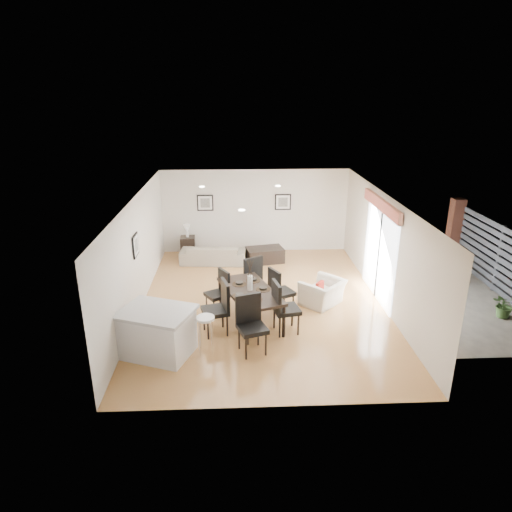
{
  "coord_description": "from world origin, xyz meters",
  "views": [
    {
      "loc": [
        -0.62,
        -10.36,
        5.07
      ],
      "look_at": [
        -0.13,
        0.4,
        1.12
      ],
      "focal_mm": 32.0,
      "sensor_mm": 36.0,
      "label": 1
    }
  ],
  "objects_px": {
    "dining_chair_wnear": "(220,305)",
    "kitchen_island": "(158,332)",
    "sofa": "(213,254)",
    "dining_chair_head": "(250,320)",
    "coffee_table": "(265,255)",
    "side_table": "(188,246)",
    "dining_chair_enear": "(282,305)",
    "bar_stool": "(205,322)",
    "dining_chair_wfar": "(220,289)",
    "dining_table": "(250,293)",
    "dining_chair_foot": "(251,275)",
    "dining_chair_efar": "(279,289)",
    "armchair": "(322,292)"
  },
  "relations": [
    {
      "from": "armchair",
      "to": "dining_chair_wnear",
      "type": "distance_m",
      "value": 2.85
    },
    {
      "from": "dining_table",
      "to": "sofa",
      "type": "bearing_deg",
      "value": 85.36
    },
    {
      "from": "dining_chair_enear",
      "to": "dining_chair_foot",
      "type": "xyz_separation_m",
      "value": [
        -0.63,
        1.71,
        -0.01
      ]
    },
    {
      "from": "armchair",
      "to": "coffee_table",
      "type": "relative_size",
      "value": 0.87
    },
    {
      "from": "sofa",
      "to": "dining_chair_foot",
      "type": "distance_m",
      "value": 2.89
    },
    {
      "from": "dining_chair_wnear",
      "to": "armchair",
      "type": "bearing_deg",
      "value": 102.53
    },
    {
      "from": "dining_chair_head",
      "to": "bar_stool",
      "type": "relative_size",
      "value": 1.49
    },
    {
      "from": "sofa",
      "to": "dining_chair_head",
      "type": "xyz_separation_m",
      "value": [
        0.98,
        -5.07,
        0.38
      ]
    },
    {
      "from": "dining_table",
      "to": "dining_chair_wnear",
      "type": "distance_m",
      "value": 0.82
    },
    {
      "from": "dining_chair_foot",
      "to": "side_table",
      "type": "bearing_deg",
      "value": -90.55
    },
    {
      "from": "dining_chair_enear",
      "to": "bar_stool",
      "type": "distance_m",
      "value": 1.78
    },
    {
      "from": "dining_chair_wfar",
      "to": "sofa",
      "type": "bearing_deg",
      "value": 154.41
    },
    {
      "from": "side_table",
      "to": "bar_stool",
      "type": "bearing_deg",
      "value": -81.1
    },
    {
      "from": "dining_chair_wfar",
      "to": "bar_stool",
      "type": "relative_size",
      "value": 1.31
    },
    {
      "from": "dining_chair_efar",
      "to": "dining_chair_foot",
      "type": "distance_m",
      "value": 1.0
    },
    {
      "from": "dining_chair_wnear",
      "to": "dining_chair_wfar",
      "type": "relative_size",
      "value": 1.14
    },
    {
      "from": "dining_table",
      "to": "bar_stool",
      "type": "height_order",
      "value": "dining_table"
    },
    {
      "from": "dining_chair_efar",
      "to": "coffee_table",
      "type": "xyz_separation_m",
      "value": [
        -0.11,
        3.45,
        -0.4
      ]
    },
    {
      "from": "dining_chair_wnear",
      "to": "dining_chair_efar",
      "type": "relative_size",
      "value": 1.08
    },
    {
      "from": "dining_chair_enear",
      "to": "coffee_table",
      "type": "relative_size",
      "value": 1.08
    },
    {
      "from": "dining_table",
      "to": "coffee_table",
      "type": "height_order",
      "value": "dining_table"
    },
    {
      "from": "armchair",
      "to": "bar_stool",
      "type": "relative_size",
      "value": 1.21
    },
    {
      "from": "dining_chair_enear",
      "to": "bar_stool",
      "type": "bearing_deg",
      "value": 103.52
    },
    {
      "from": "coffee_table",
      "to": "bar_stool",
      "type": "xyz_separation_m",
      "value": [
        -1.52,
        -5.16,
        0.47
      ]
    },
    {
      "from": "dining_table",
      "to": "dining_chair_enear",
      "type": "height_order",
      "value": "dining_chair_enear"
    },
    {
      "from": "dining_chair_head",
      "to": "coffee_table",
      "type": "bearing_deg",
      "value": 64.71
    },
    {
      "from": "coffee_table",
      "to": "side_table",
      "type": "height_order",
      "value": "side_table"
    },
    {
      "from": "dining_table",
      "to": "dining_chair_enear",
      "type": "distance_m",
      "value": 0.85
    },
    {
      "from": "dining_chair_efar",
      "to": "dining_chair_wfar",
      "type": "bearing_deg",
      "value": 59.69
    },
    {
      "from": "kitchen_island",
      "to": "dining_chair_head",
      "type": "bearing_deg",
      "value": 22.92
    },
    {
      "from": "dining_chair_foot",
      "to": "bar_stool",
      "type": "distance_m",
      "value": 2.66
    },
    {
      "from": "dining_table",
      "to": "coffee_table",
      "type": "bearing_deg",
      "value": 62.13
    },
    {
      "from": "dining_table",
      "to": "bar_stool",
      "type": "xyz_separation_m",
      "value": [
        -0.94,
        -1.26,
        -0.03
      ]
    },
    {
      "from": "sofa",
      "to": "kitchen_island",
      "type": "bearing_deg",
      "value": 84.93
    },
    {
      "from": "dining_chair_foot",
      "to": "side_table",
      "type": "distance_m",
      "value": 3.94
    },
    {
      "from": "dining_chair_efar",
      "to": "coffee_table",
      "type": "bearing_deg",
      "value": -24.81
    },
    {
      "from": "dining_chair_wfar",
      "to": "dining_chair_enear",
      "type": "bearing_deg",
      "value": 21.88
    },
    {
      "from": "dining_chair_wnear",
      "to": "dining_chair_enear",
      "type": "distance_m",
      "value": 1.35
    },
    {
      "from": "dining_chair_enear",
      "to": "dining_chair_wfar",
      "type": "bearing_deg",
      "value": 41.25
    },
    {
      "from": "kitchen_island",
      "to": "armchair",
      "type": "bearing_deg",
      "value": 50.41
    },
    {
      "from": "dining_chair_wfar",
      "to": "dining_chair_head",
      "type": "xyz_separation_m",
      "value": [
        0.67,
        -1.73,
        0.08
      ]
    },
    {
      "from": "dining_chair_wnear",
      "to": "dining_chair_head",
      "type": "height_order",
      "value": "dining_chair_wnear"
    },
    {
      "from": "dining_chair_foot",
      "to": "kitchen_island",
      "type": "height_order",
      "value": "dining_chair_foot"
    },
    {
      "from": "dining_chair_wnear",
      "to": "kitchen_island",
      "type": "height_order",
      "value": "dining_chair_wnear"
    },
    {
      "from": "side_table",
      "to": "dining_chair_wnear",
      "type": "bearing_deg",
      "value": -76.92
    },
    {
      "from": "dining_chair_wfar",
      "to": "dining_chair_efar",
      "type": "distance_m",
      "value": 1.39
    },
    {
      "from": "side_table",
      "to": "dining_chair_head",
      "type": "bearing_deg",
      "value": -72.61
    },
    {
      "from": "dining_chair_enear",
      "to": "side_table",
      "type": "xyz_separation_m",
      "value": [
        -2.54,
        5.15,
        -0.37
      ]
    },
    {
      "from": "dining_chair_wnear",
      "to": "dining_chair_foot",
      "type": "height_order",
      "value": "dining_chair_wnear"
    },
    {
      "from": "coffee_table",
      "to": "armchair",
      "type": "bearing_deg",
      "value": -79.57
    }
  ]
}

